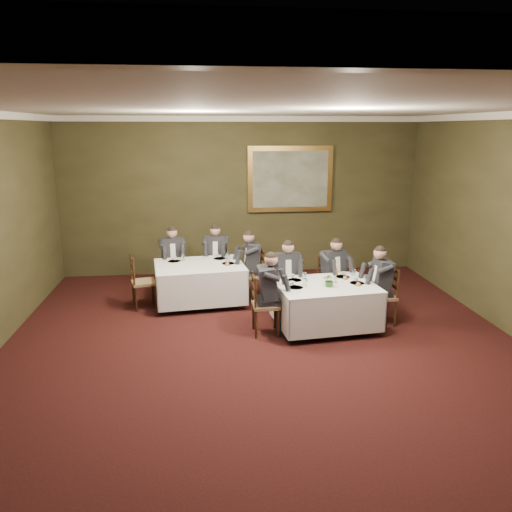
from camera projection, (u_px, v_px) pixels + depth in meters
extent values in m
plane|color=black|center=(272.00, 373.00, 6.83)|extent=(10.00, 10.00, 0.00)
cube|color=silver|center=(274.00, 106.00, 5.95)|extent=(8.00, 10.00, 0.10)
cube|color=#34301A|center=(241.00, 197.00, 11.20)|extent=(8.00, 0.10, 3.50)
cube|color=white|center=(241.00, 119.00, 10.73)|extent=(8.00, 0.10, 0.12)
cube|color=black|center=(326.00, 286.00, 8.18)|extent=(1.66, 1.31, 0.04)
cube|color=white|center=(326.00, 285.00, 8.17)|extent=(1.72, 1.38, 0.02)
cube|color=white|center=(325.00, 304.00, 8.25)|extent=(1.74, 1.40, 0.65)
cube|color=black|center=(199.00, 266.00, 9.37)|extent=(1.70, 1.36, 0.04)
cube|color=white|center=(199.00, 265.00, 9.36)|extent=(1.77, 1.42, 0.02)
cube|color=white|center=(200.00, 282.00, 9.44)|extent=(1.79, 1.45, 0.65)
cube|color=olive|center=(287.00, 287.00, 8.92)|extent=(0.45, 0.43, 0.05)
cube|color=black|center=(285.00, 271.00, 9.04)|extent=(0.38, 0.04, 0.54)
cube|color=black|center=(287.00, 267.00, 8.83)|extent=(0.43, 0.32, 0.55)
sphere|color=tan|center=(287.00, 246.00, 8.73)|extent=(0.22, 0.22, 0.21)
cube|color=olive|center=(332.00, 284.00, 9.10)|extent=(0.56, 0.54, 0.05)
cube|color=black|center=(327.00, 269.00, 9.21)|extent=(0.37, 0.16, 0.54)
cube|color=black|center=(333.00, 264.00, 9.01)|extent=(0.50, 0.43, 0.55)
sphere|color=tan|center=(334.00, 244.00, 8.91)|extent=(0.27, 0.27, 0.21)
cube|color=olive|center=(266.00, 305.00, 8.03)|extent=(0.42, 0.44, 0.05)
cube|color=black|center=(254.00, 291.00, 7.95)|extent=(0.03, 0.38, 0.54)
cube|color=black|center=(266.00, 283.00, 7.93)|extent=(0.31, 0.42, 0.55)
sphere|color=tan|center=(266.00, 260.00, 7.84)|extent=(0.21, 0.21, 0.21)
cube|color=olive|center=(382.00, 296.00, 8.45)|extent=(0.43, 0.45, 0.05)
cube|color=black|center=(393.00, 282.00, 8.41)|extent=(0.04, 0.38, 0.54)
cube|color=black|center=(383.00, 275.00, 8.35)|extent=(0.32, 0.43, 0.55)
sphere|color=tan|center=(385.00, 253.00, 8.26)|extent=(0.21, 0.21, 0.21)
cube|color=olive|center=(173.00, 268.00, 10.12)|extent=(0.49, 0.47, 0.05)
cube|color=black|center=(172.00, 254.00, 10.24)|extent=(0.38, 0.08, 0.54)
cube|color=black|center=(172.00, 250.00, 10.03)|extent=(0.46, 0.36, 0.55)
sphere|color=tan|center=(172.00, 232.00, 9.94)|extent=(0.24, 0.24, 0.21)
cube|color=olive|center=(216.00, 266.00, 10.32)|extent=(0.49, 0.48, 0.05)
cube|color=black|center=(217.00, 252.00, 10.44)|extent=(0.38, 0.08, 0.54)
cube|color=black|center=(216.00, 248.00, 10.22)|extent=(0.46, 0.37, 0.55)
sphere|color=tan|center=(216.00, 230.00, 10.13)|extent=(0.24, 0.24, 0.21)
cube|color=olive|center=(253.00, 275.00, 9.65)|extent=(0.44, 0.46, 0.05)
cube|color=black|center=(263.00, 263.00, 9.62)|extent=(0.05, 0.38, 0.54)
cube|color=black|center=(253.00, 256.00, 9.56)|extent=(0.33, 0.43, 0.55)
sphere|color=tan|center=(253.00, 237.00, 9.47)|extent=(0.22, 0.22, 0.21)
cube|color=olive|center=(144.00, 282.00, 9.21)|extent=(0.51, 0.53, 0.05)
cube|color=black|center=(132.00, 270.00, 9.08)|extent=(0.12, 0.38, 0.54)
imported|color=#2D5926|center=(330.00, 279.00, 8.02)|extent=(0.23, 0.21, 0.24)
cylinder|color=#AD8235|center=(336.00, 282.00, 8.24)|extent=(0.06, 0.06, 0.02)
cylinder|color=#AD8235|center=(336.00, 274.00, 8.20)|extent=(0.01, 0.01, 0.28)
cylinder|color=white|center=(337.00, 262.00, 8.15)|extent=(0.02, 0.02, 0.12)
cylinder|color=white|center=(295.00, 280.00, 8.40)|extent=(0.25, 0.25, 0.01)
cylinder|color=white|center=(293.00, 276.00, 8.53)|extent=(0.08, 0.08, 0.05)
cylinder|color=white|center=(305.00, 276.00, 8.40)|extent=(0.06, 0.06, 0.14)
cylinder|color=white|center=(174.00, 261.00, 9.59)|extent=(0.25, 0.25, 0.01)
cylinder|color=white|center=(175.00, 258.00, 9.73)|extent=(0.08, 0.08, 0.05)
cylinder|color=white|center=(183.00, 257.00, 9.59)|extent=(0.06, 0.06, 0.14)
cube|color=#C29847|center=(290.00, 179.00, 11.17)|extent=(1.91, 0.08, 1.46)
cube|color=#4D5337|center=(290.00, 179.00, 11.12)|extent=(1.69, 0.01, 1.24)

